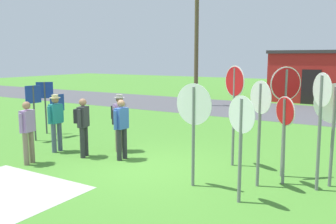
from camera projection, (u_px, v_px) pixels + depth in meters
ground_plane at (142, 166)px, 9.52m from camera, size 80.00×80.00×0.00m
street_asphalt at (267, 111)px, 19.35m from camera, size 60.00×6.40×0.01m
concrete_path at (2, 191)px, 7.75m from camera, size 3.20×2.40×0.01m
building_background at (318, 76)px, 23.61m from camera, size 5.57×4.67×3.26m
utility_pole at (196, 41)px, 20.94m from camera, size 1.80×0.24×7.15m
stop_sign_leaning_right at (241, 131)px, 6.94m from camera, size 0.65×0.35×2.12m
stop_sign_rear_left at (285, 102)px, 8.42m from camera, size 0.56×0.58×2.63m
stop_sign_tallest at (260, 115)px, 7.80m from camera, size 0.59×0.43×2.35m
stop_sign_nearest at (321, 112)px, 7.54m from camera, size 0.46×0.57×2.53m
stop_sign_leaning_left at (334, 116)px, 7.79m from camera, size 0.87×0.08×2.29m
stop_sign_far_back at (194, 116)px, 7.83m from camera, size 0.90×0.13×2.29m
stop_sign_rear_right at (284, 126)px, 7.99m from camera, size 0.52×0.44×2.00m
stop_sign_low_front at (234, 97)px, 9.30m from camera, size 0.68×0.45×2.63m
person_near_signs at (56, 120)px, 10.83m from camera, size 0.32×0.57×1.74m
person_in_dark_shirt at (28, 129)px, 9.57m from camera, size 0.28×0.56×1.69m
person_with_sunhat at (119, 118)px, 10.91m from camera, size 0.41×0.57×1.74m
person_in_teal at (121, 125)px, 10.00m from camera, size 0.38×0.57×1.69m
person_on_left at (83, 123)px, 10.26m from camera, size 0.43×0.54×1.69m
info_panel_leftmost at (34, 103)px, 12.23m from camera, size 0.06×0.60×1.90m
info_panel_middle at (57, 108)px, 12.92m from camera, size 0.06×0.60×1.52m
info_panel_rightmost at (45, 98)px, 13.36m from camera, size 0.45×0.43×1.94m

